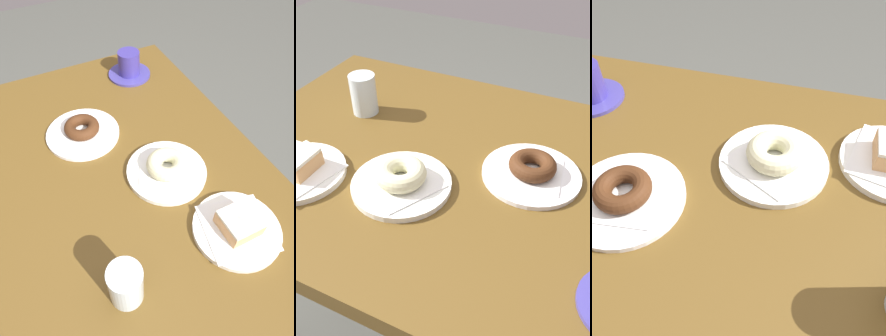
% 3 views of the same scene
% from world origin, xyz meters
% --- Properties ---
extents(ground_plane, '(6.00, 6.00, 0.00)m').
position_xyz_m(ground_plane, '(0.00, 0.00, 0.00)').
color(ground_plane, '#4E5049').
extents(table, '(1.10, 0.80, 0.75)m').
position_xyz_m(table, '(0.00, 0.00, 0.67)').
color(table, brown).
rests_on(table, ground_plane).
extents(plate_glazed_square, '(0.20, 0.20, 0.01)m').
position_xyz_m(plate_glazed_square, '(-0.28, -0.18, 0.76)').
color(plate_glazed_square, white).
rests_on(plate_glazed_square, table).
extents(napkin_glazed_square, '(0.18, 0.18, 0.00)m').
position_xyz_m(napkin_glazed_square, '(-0.28, -0.18, 0.77)').
color(napkin_glazed_square, white).
rests_on(napkin_glazed_square, plate_glazed_square).
extents(donut_glazed_square, '(0.08, 0.08, 0.04)m').
position_xyz_m(donut_glazed_square, '(-0.28, -0.18, 0.79)').
color(donut_glazed_square, tan).
rests_on(donut_glazed_square, napkin_glazed_square).
extents(plate_chocolate_ring, '(0.21, 0.21, 0.01)m').
position_xyz_m(plate_chocolate_ring, '(0.18, 0.03, 0.76)').
color(plate_chocolate_ring, white).
rests_on(plate_chocolate_ring, table).
extents(napkin_chocolate_ring, '(0.14, 0.14, 0.00)m').
position_xyz_m(napkin_chocolate_ring, '(0.18, 0.03, 0.76)').
color(napkin_chocolate_ring, white).
rests_on(napkin_chocolate_ring, plate_chocolate_ring).
extents(donut_chocolate_ring, '(0.10, 0.10, 0.03)m').
position_xyz_m(donut_chocolate_ring, '(0.18, 0.03, 0.78)').
color(donut_chocolate_ring, '#442512').
rests_on(donut_chocolate_ring, napkin_chocolate_ring).
extents(plate_sugar_ring, '(0.21, 0.21, 0.01)m').
position_xyz_m(plate_sugar_ring, '(-0.05, -0.12, 0.76)').
color(plate_sugar_ring, white).
rests_on(plate_sugar_ring, table).
extents(napkin_sugar_ring, '(0.19, 0.19, 0.00)m').
position_xyz_m(napkin_sugar_ring, '(-0.05, -0.12, 0.77)').
color(napkin_sugar_ring, white).
rests_on(napkin_sugar_ring, plate_sugar_ring).
extents(donut_sugar_ring, '(0.11, 0.11, 0.04)m').
position_xyz_m(donut_sugar_ring, '(-0.05, -0.12, 0.79)').
color(donut_sugar_ring, beige).
rests_on(donut_sugar_ring, napkin_sugar_ring).
extents(water_glass, '(0.07, 0.07, 0.11)m').
position_xyz_m(water_glass, '(-0.29, 0.10, 0.81)').
color(water_glass, silver).
rests_on(water_glass, table).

